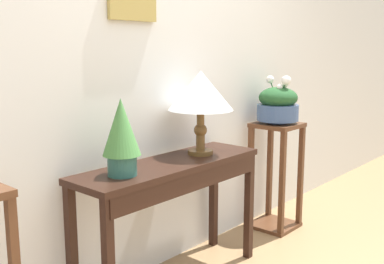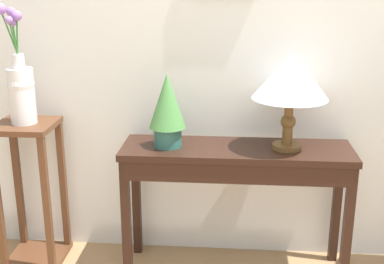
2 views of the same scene
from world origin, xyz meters
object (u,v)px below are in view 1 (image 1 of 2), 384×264
object	(u,v)px
potted_plant_on_console	(121,134)
pedestal_stand_right	(276,176)
planter_bowl_wide_right	(278,104)
table_lamp	(201,93)
console_table	(174,182)

from	to	relation	value
potted_plant_on_console	pedestal_stand_right	bearing A→B (deg)	0.58
potted_plant_on_console	planter_bowl_wide_right	distance (m)	1.49
table_lamp	pedestal_stand_right	world-z (taller)	table_lamp
console_table	potted_plant_on_console	xyz separation A→B (m)	(-0.36, 0.01, 0.32)
console_table	potted_plant_on_console	distance (m)	0.48
potted_plant_on_console	table_lamp	bearing A→B (deg)	1.26
table_lamp	potted_plant_on_console	bearing A→B (deg)	-178.74
console_table	potted_plant_on_console	size ratio (longest dim) A/B	3.12
planter_bowl_wide_right	table_lamp	bearing A→B (deg)	-179.94
console_table	table_lamp	size ratio (longest dim) A/B	2.43
planter_bowl_wide_right	console_table	bearing A→B (deg)	-178.82
planter_bowl_wide_right	potted_plant_on_console	bearing A→B (deg)	-179.45
table_lamp	planter_bowl_wide_right	bearing A→B (deg)	0.06
potted_plant_on_console	console_table	bearing A→B (deg)	-1.43
potted_plant_on_console	pedestal_stand_right	size ratio (longest dim) A/B	0.48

